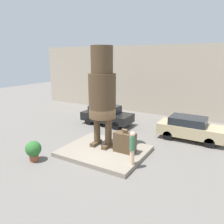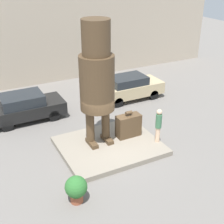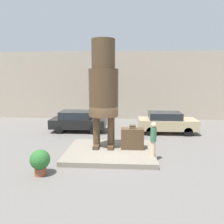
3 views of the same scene
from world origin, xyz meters
name	(u,v)px [view 2 (image 2 of 3)]	position (x,y,z in m)	size (l,w,h in m)	color
ground_plane	(109,148)	(0.00, 0.00, 0.00)	(60.00, 60.00, 0.00)	slate
pedestal	(109,146)	(0.00, 0.00, 0.12)	(4.60, 3.79, 0.24)	gray
building_backdrop	(43,38)	(0.00, 10.11, 3.22)	(28.00, 0.60, 6.43)	tan
statue_figure	(97,75)	(-0.38, 0.43, 3.59)	(1.55, 1.55, 5.73)	#4C3823
giant_suitcase	(128,126)	(1.17, 0.26, 0.80)	(1.20, 0.56, 1.35)	#4C3823
tourist	(158,124)	(2.14, -0.85, 1.17)	(0.29, 0.29, 1.70)	beige
parked_car_black	(25,107)	(-2.78, 4.74, 0.80)	(4.07, 1.85, 1.53)	black
parked_car_tan	(130,87)	(3.77, 4.62, 0.81)	(4.14, 1.75, 1.54)	tan
planter_pot	(76,188)	(-2.72, -2.69, 0.62)	(0.83, 0.83, 1.09)	brown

